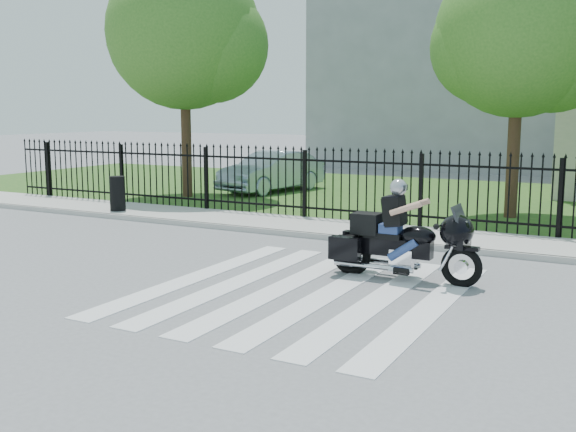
% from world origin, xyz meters
% --- Properties ---
extents(ground, '(120.00, 120.00, 0.00)m').
position_xyz_m(ground, '(0.00, 0.00, 0.00)').
color(ground, slate).
rests_on(ground, ground).
extents(crosswalk, '(5.00, 5.50, 0.01)m').
position_xyz_m(crosswalk, '(0.00, 0.00, 0.01)').
color(crosswalk, silver).
rests_on(crosswalk, ground).
extents(sidewalk, '(40.00, 2.00, 0.12)m').
position_xyz_m(sidewalk, '(0.00, 5.00, 0.06)').
color(sidewalk, '#ADAAA3').
rests_on(sidewalk, ground).
extents(curb, '(40.00, 0.12, 0.12)m').
position_xyz_m(curb, '(0.00, 4.00, 0.06)').
color(curb, '#ADAAA3').
rests_on(curb, ground).
extents(grass_strip, '(40.00, 12.00, 0.02)m').
position_xyz_m(grass_strip, '(0.00, 12.00, 0.01)').
color(grass_strip, '#24511B').
rests_on(grass_strip, ground).
extents(iron_fence, '(26.00, 0.04, 1.80)m').
position_xyz_m(iron_fence, '(0.00, 6.00, 0.90)').
color(iron_fence, black).
rests_on(iron_fence, ground).
extents(tree_left, '(4.80, 4.80, 7.58)m').
position_xyz_m(tree_left, '(-8.50, 8.50, 5.17)').
color(tree_left, '#382316').
rests_on(tree_left, ground).
extents(tree_mid, '(4.20, 4.20, 6.78)m').
position_xyz_m(tree_mid, '(1.50, 9.00, 4.67)').
color(tree_mid, '#382316').
rests_on(tree_mid, ground).
extents(building_tall, '(15.00, 10.00, 12.00)m').
position_xyz_m(building_tall, '(-3.00, 26.00, 6.00)').
color(building_tall, '#95989D').
rests_on(building_tall, ground).
extents(motorcycle_rider, '(2.58, 0.76, 1.71)m').
position_xyz_m(motorcycle_rider, '(1.05, 1.46, 0.70)').
color(motorcycle_rider, black).
rests_on(motorcycle_rider, ground).
extents(parked_car, '(2.27, 4.37, 1.37)m').
position_xyz_m(parked_car, '(-6.76, 10.97, 0.71)').
color(parked_car, '#8EA4B3').
rests_on(parked_car, grass_strip).
extents(litter_bin, '(0.48, 0.48, 0.92)m').
position_xyz_m(litter_bin, '(-7.86, 4.54, 0.58)').
color(litter_bin, black).
rests_on(litter_bin, sidewalk).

